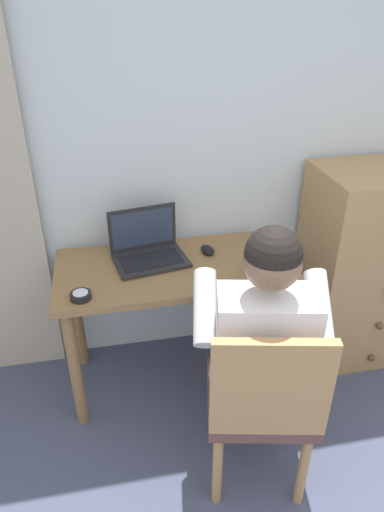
# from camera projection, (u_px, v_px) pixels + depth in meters

# --- Properties ---
(wall_back) EXTENTS (4.80, 0.05, 2.50)m
(wall_back) POSITION_uv_depth(u_px,v_px,m) (241.00, 130.00, 2.29)
(wall_back) COLOR silver
(wall_back) RESTS_ON ground_plane
(desk) EXTENTS (1.06, 0.54, 0.71)m
(desk) POSITION_uv_depth(u_px,v_px,m) (168.00, 287.00, 2.25)
(desk) COLOR olive
(desk) RESTS_ON ground_plane
(dresser) EXTENTS (0.62, 0.49, 1.10)m
(dresser) POSITION_uv_depth(u_px,v_px,m) (363.00, 266.00, 2.50)
(dresser) COLOR tan
(dresser) RESTS_ON ground_plane
(chair) EXTENTS (0.49, 0.48, 0.87)m
(chair) POSITION_uv_depth(u_px,v_px,m) (263.00, 400.00, 1.76)
(chair) COLOR brown
(chair) RESTS_ON ground_plane
(person_seated) EXTENTS (0.61, 0.64, 1.19)m
(person_seated) POSITION_uv_depth(u_px,v_px,m) (260.00, 332.00, 1.83)
(person_seated) COLOR #6B84AD
(person_seated) RESTS_ON ground_plane
(laptop) EXTENTS (0.38, 0.30, 0.24)m
(laptop) POSITION_uv_depth(u_px,v_px,m) (148.00, 249.00, 2.23)
(laptop) COLOR #232326
(laptop) RESTS_ON desk
(computer_mouse) EXTENTS (0.08, 0.11, 0.03)m
(computer_mouse) POSITION_uv_depth(u_px,v_px,m) (207.00, 250.00, 2.30)
(computer_mouse) COLOR black
(computer_mouse) RESTS_ON desk
(desk_clock) EXTENTS (0.09, 0.09, 0.03)m
(desk_clock) POSITION_uv_depth(u_px,v_px,m) (81.00, 295.00, 1.95)
(desk_clock) COLOR black
(desk_clock) RESTS_ON desk
(coffee_mug) EXTENTS (0.12, 0.08, 0.09)m
(coffee_mug) POSITION_uv_depth(u_px,v_px,m) (258.00, 267.00, 2.09)
(coffee_mug) COLOR #33518C
(coffee_mug) RESTS_ON desk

